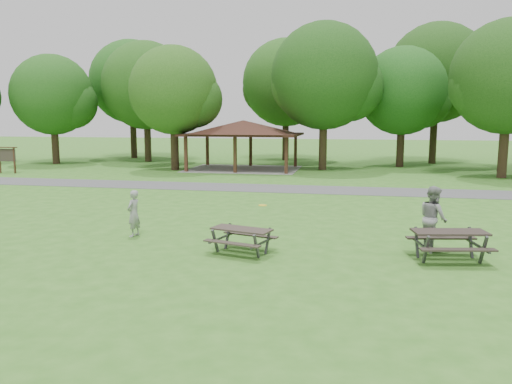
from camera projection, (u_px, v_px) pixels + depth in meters
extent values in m
plane|color=#377421|center=(195.00, 255.00, 14.45)|extent=(160.00, 160.00, 0.00)
cube|color=#4E4E50|center=(274.00, 188.00, 28.02)|extent=(120.00, 3.20, 0.02)
cube|color=#3D2116|center=(186.00, 154.00, 36.41)|extent=(0.22, 0.22, 2.60)
cube|color=#3D2316|center=(207.00, 150.00, 41.65)|extent=(0.22, 0.22, 2.60)
cube|color=#332012|center=(235.00, 155.00, 35.69)|extent=(0.22, 0.22, 2.60)
cube|color=#342013|center=(251.00, 150.00, 40.93)|extent=(0.22, 0.22, 2.60)
cube|color=#361F13|center=(286.00, 156.00, 34.97)|extent=(0.22, 0.22, 2.60)
cube|color=#3B2015|center=(295.00, 151.00, 40.21)|extent=(0.22, 0.22, 2.60)
cube|color=black|center=(243.00, 134.00, 38.10)|extent=(8.60, 6.60, 0.16)
pyramid|color=#331B14|center=(243.00, 127.00, 38.02)|extent=(7.01, 7.01, 1.00)
cube|color=gray|center=(243.00, 169.00, 38.50)|extent=(8.40, 6.40, 0.03)
cube|color=#3D2216|center=(0.00, 161.00, 35.78)|extent=(0.10, 0.10, 1.80)
cube|color=#382014|center=(14.00, 161.00, 35.54)|extent=(0.10, 0.10, 1.80)
cube|color=#312A23|center=(7.00, 155.00, 35.60)|extent=(1.40, 0.06, 0.90)
cube|color=#361F15|center=(6.00, 147.00, 35.52)|extent=(1.60, 0.30, 0.06)
cylinder|color=#322016|center=(55.00, 144.00, 43.02)|extent=(0.60, 0.60, 3.32)
sphere|color=#194A15|center=(52.00, 95.00, 42.39)|extent=(6.80, 6.80, 6.80)
sphere|color=#174513|center=(71.00, 103.00, 42.49)|extent=(4.42, 4.42, 4.42)
sphere|color=#123F12|center=(37.00, 101.00, 42.54)|extent=(4.08, 4.08, 4.08)
cylinder|color=black|center=(148.00, 140.00, 45.01)|extent=(0.60, 0.60, 3.85)
sphere|color=#1C4915|center=(146.00, 86.00, 44.29)|extent=(7.80, 7.80, 7.80)
sphere|color=#134514|center=(166.00, 94.00, 44.36)|extent=(5.07, 5.07, 5.07)
sphere|color=#1E4E16|center=(129.00, 92.00, 44.49)|extent=(4.68, 4.68, 4.68)
cylinder|color=black|center=(175.00, 147.00, 37.76)|extent=(0.60, 0.60, 3.50)
sphere|color=#224F16|center=(173.00, 90.00, 37.13)|extent=(6.60, 6.60, 6.60)
sphere|color=#1C4814|center=(194.00, 99.00, 37.23)|extent=(4.29, 4.29, 4.29)
sphere|color=#193F12|center=(156.00, 97.00, 37.27)|extent=(3.96, 3.96, 3.96)
cylinder|color=#322416|center=(323.00, 143.00, 38.01)|extent=(0.60, 0.60, 4.02)
sphere|color=#174112|center=(324.00, 76.00, 37.26)|extent=(8.00, 8.00, 8.00)
sphere|color=#154212|center=(348.00, 87.00, 37.32)|extent=(5.20, 5.20, 5.20)
sphere|color=#1E4E16|center=(303.00, 84.00, 37.47)|extent=(4.80, 4.80, 4.80)
cylinder|color=black|center=(400.00, 146.00, 40.28)|extent=(0.60, 0.60, 3.43)
sphere|color=#154A15|center=(403.00, 91.00, 39.63)|extent=(7.00, 7.00, 7.00)
sphere|color=#164212|center=(422.00, 100.00, 39.72)|extent=(4.55, 4.55, 4.55)
sphere|color=#184C15|center=(384.00, 98.00, 39.79)|extent=(4.20, 4.20, 4.20)
cylinder|color=#302015|center=(503.00, 149.00, 32.78)|extent=(0.60, 0.60, 3.78)
sphere|color=#184112|center=(509.00, 77.00, 32.09)|extent=(7.40, 7.40, 7.40)
sphere|color=#1A4313|center=(484.00, 86.00, 32.27)|extent=(4.44, 4.44, 4.44)
cylinder|color=black|center=(134.00, 136.00, 48.95)|extent=(0.60, 0.60, 4.38)
sphere|color=#184B15|center=(132.00, 82.00, 48.18)|extent=(8.00, 8.00, 8.00)
sphere|color=#1A4E16|center=(151.00, 90.00, 48.24)|extent=(5.20, 5.20, 5.20)
sphere|color=#1F4714|center=(116.00, 88.00, 48.39)|extent=(4.80, 4.80, 4.80)
cylinder|color=black|center=(286.00, 138.00, 46.53)|extent=(0.60, 0.60, 4.13)
sphere|color=#1C4B15|center=(286.00, 83.00, 45.78)|extent=(8.00, 8.00, 8.00)
sphere|color=#1F4814|center=(306.00, 91.00, 45.84)|extent=(5.20, 5.20, 5.20)
sphere|color=#1C4112|center=(268.00, 89.00, 45.99)|extent=(4.80, 4.80, 4.80)
cylinder|color=black|center=(433.00, 137.00, 43.00)|extent=(0.60, 0.60, 4.55)
sphere|color=#183F12|center=(437.00, 73.00, 42.20)|extent=(8.40, 8.40, 8.40)
sphere|color=#194112|center=(459.00, 83.00, 42.25)|extent=(5.46, 5.46, 5.46)
sphere|color=#1F4914|center=(416.00, 81.00, 42.43)|extent=(5.04, 5.04, 5.04)
cube|color=#322A24|center=(241.00, 229.00, 14.59)|extent=(1.89, 1.14, 0.05)
cube|color=#322A24|center=(232.00, 243.00, 14.11)|extent=(1.77, 0.71, 0.04)
cube|color=#312A23|center=(251.00, 235.00, 15.14)|extent=(1.77, 0.71, 0.04)
cube|color=#444447|center=(215.00, 241.00, 14.62)|extent=(0.15, 0.37, 0.77)
cube|color=#3B3B3D|center=(228.00, 236.00, 15.27)|extent=(0.15, 0.37, 0.77)
cube|color=#444447|center=(222.00, 238.00, 14.94)|extent=(0.44, 1.40, 0.05)
cube|color=#47474A|center=(256.00, 247.00, 14.01)|extent=(0.15, 0.37, 0.77)
cube|color=#404043|center=(268.00, 241.00, 14.66)|extent=(0.15, 0.37, 0.77)
cube|color=#39393B|center=(262.00, 243.00, 14.33)|extent=(0.44, 1.40, 0.05)
cube|color=#2A221E|center=(450.00, 232.00, 13.82)|extent=(2.11, 1.14, 0.05)
cube|color=black|center=(458.00, 250.00, 13.21)|extent=(2.02, 0.64, 0.04)
cube|color=#2D2520|center=(441.00, 238.00, 14.52)|extent=(2.02, 0.64, 0.04)
cube|color=#414144|center=(426.00, 250.00, 13.48)|extent=(0.14, 0.42, 0.87)
cube|color=#3D3C3F|center=(417.00, 242.00, 14.30)|extent=(0.14, 0.42, 0.87)
cube|color=#404042|center=(421.00, 245.00, 13.88)|extent=(0.36, 1.61, 0.05)
cube|color=#424245|center=(483.00, 250.00, 13.45)|extent=(0.14, 0.42, 0.87)
cube|color=#3C3C3F|center=(471.00, 243.00, 14.28)|extent=(0.14, 0.42, 0.87)
cube|color=#3A3A3C|center=(477.00, 245.00, 13.86)|extent=(0.36, 1.61, 0.05)
cylinder|color=yellow|center=(263.00, 205.00, 15.84)|extent=(0.32, 0.32, 0.02)
imported|color=gray|center=(134.00, 213.00, 16.64)|extent=(0.47, 0.63, 1.57)
imported|color=gray|center=(433.00, 218.00, 14.99)|extent=(1.01, 1.13, 1.94)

